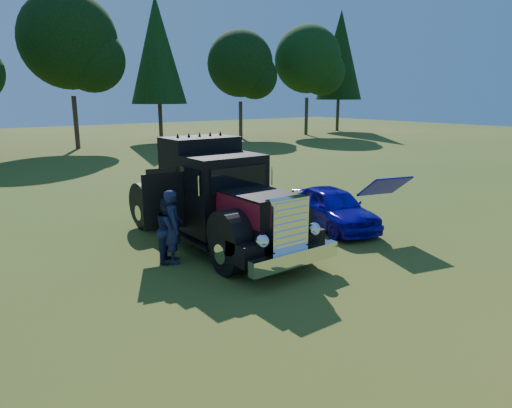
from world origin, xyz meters
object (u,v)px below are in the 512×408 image
(diamond_t_truck, at_px, (217,201))
(spectator_near, at_px, (173,227))
(spectator_far, at_px, (169,230))
(hotrod_coupe, at_px, (333,207))

(diamond_t_truck, distance_m, spectator_near, 1.77)
(spectator_near, distance_m, spectator_far, 0.19)
(diamond_t_truck, xyz_separation_m, spectator_near, (-1.65, -0.57, -0.34))
(hotrod_coupe, xyz_separation_m, spectator_far, (-5.61, 0.30, 0.17))
(hotrod_coupe, relative_size, spectator_far, 2.59)
(diamond_t_truck, bearing_deg, spectator_near, -160.98)
(hotrod_coupe, bearing_deg, spectator_far, 176.91)
(diamond_t_truck, relative_size, spectator_near, 3.80)
(spectator_near, bearing_deg, spectator_far, 40.86)
(diamond_t_truck, relative_size, spectator_far, 4.29)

